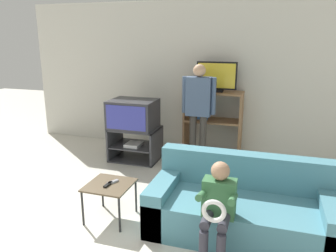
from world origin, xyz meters
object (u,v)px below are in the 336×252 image
media_shelf (213,123)px  person_standing_adult (199,105)px  television_main (133,114)px  person_seated_child (218,205)px  tv_stand (135,144)px  television_flat (217,78)px  remote_control_black (108,184)px  couch (242,208)px  folding_stool (179,155)px  snack_table (110,188)px  remote_control_white (113,182)px

media_shelf → person_standing_adult: (-0.15, -0.48, 0.40)m
television_main → person_seated_child: television_main is taller
tv_stand → television_flat: 1.73m
remote_control_black → person_standing_adult: size_ratio=0.09×
couch → person_seated_child: size_ratio=2.07×
television_main → television_flat: 1.49m
folding_stool → person_seated_child: (0.73, -1.33, 0.07)m
television_main → person_seated_child: bearing=-50.7°
snack_table → couch: 1.44m
folding_stool → remote_control_white: 1.10m
tv_stand → remote_control_black: bearing=-75.7°
television_main → remote_control_black: 1.94m
television_main → remote_control_white: (0.52, -1.77, -0.35)m
remote_control_white → tv_stand: bearing=132.4°
media_shelf → folding_stool: (-0.20, -1.41, -0.11)m
snack_table → couch: (1.42, 0.20, -0.11)m
remote_control_white → person_standing_adult: size_ratio=0.09×
snack_table → remote_control_black: bearing=-89.8°
remote_control_black → person_seated_child: person_seated_child is taller
television_main → person_seated_child: 2.76m
television_main → remote_control_black: bearing=-74.9°
remote_control_black → person_standing_adult: (0.56, 1.98, 0.54)m
couch → person_seated_child: 0.60m
remote_control_white → remote_control_black: bearing=-78.2°
folding_stool → remote_control_white: size_ratio=3.96×
tv_stand → remote_control_black: tv_stand is taller
snack_table → remote_control_black: (0.00, -0.03, 0.06)m
folding_stool → person_standing_adult: bearing=87.0°
television_main → folding_stool: television_main is taller
snack_table → person_standing_adult: 2.11m
person_seated_child → remote_control_black: bearing=167.2°
media_shelf → folding_stool: 1.42m
folding_stool → person_seated_child: bearing=-61.2°
television_flat → remote_control_black: television_flat is taller
media_shelf → remote_control_white: media_shelf is taller
folding_stool → couch: (0.91, -0.82, -0.20)m
remote_control_white → snack_table: bearing=-88.7°
tv_stand → person_standing_adult: size_ratio=0.49×
media_shelf → person_standing_adult: 0.64m
couch → television_flat: bearing=107.0°
remote_control_black → couch: couch is taller
person_standing_adult → person_seated_child: (0.69, -2.26, -0.43)m
remote_control_white → folding_stool: bearing=90.4°
tv_stand → person_standing_adult: 1.25m
tv_stand → remote_control_white: size_ratio=5.43×
tv_stand → snack_table: (0.47, -1.81, 0.10)m
media_shelf → television_flat: (0.04, -0.01, 0.78)m
couch → television_main: bearing=139.9°
television_main → couch: size_ratio=0.39×
television_main → person_seated_child: (1.74, -2.13, -0.24)m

